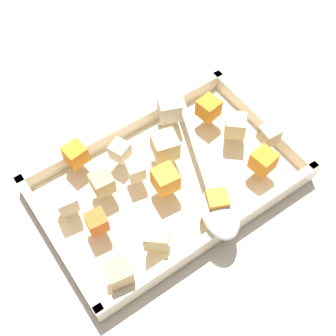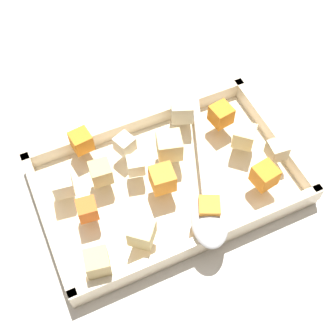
% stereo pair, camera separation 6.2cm
% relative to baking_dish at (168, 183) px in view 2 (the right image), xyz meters
% --- Properties ---
extents(ground_plane, '(4.00, 4.00, 0.00)m').
position_rel_baking_dish_xyz_m(ground_plane, '(0.00, 0.00, -0.01)').
color(ground_plane, beige).
extents(baking_dish, '(0.36, 0.23, 0.04)m').
position_rel_baking_dish_xyz_m(baking_dish, '(0.00, 0.00, 0.00)').
color(baking_dish, beige).
rests_on(baking_dish, ground_plane).
extents(carrot_chunk_center, '(0.03, 0.03, 0.03)m').
position_rel_baking_dish_xyz_m(carrot_chunk_center, '(-0.02, -0.02, 0.04)').
color(carrot_chunk_center, orange).
rests_on(carrot_chunk_center, baking_dish).
extents(carrot_chunk_rim_edge, '(0.03, 0.03, 0.03)m').
position_rel_baking_dish_xyz_m(carrot_chunk_rim_edge, '(0.11, -0.07, 0.04)').
color(carrot_chunk_rim_edge, orange).
rests_on(carrot_chunk_rim_edge, baking_dish).
extents(carrot_chunk_near_spoon, '(0.03, 0.03, 0.02)m').
position_rel_baking_dish_xyz_m(carrot_chunk_near_spoon, '(-0.12, -0.02, 0.04)').
color(carrot_chunk_near_spoon, orange).
rests_on(carrot_chunk_near_spoon, baking_dish).
extents(carrot_chunk_heap_side, '(0.04, 0.04, 0.03)m').
position_rel_baking_dish_xyz_m(carrot_chunk_heap_side, '(0.02, -0.08, 0.04)').
color(carrot_chunk_heap_side, orange).
rests_on(carrot_chunk_heap_side, baking_dish).
extents(carrot_chunk_heap_top, '(0.03, 0.03, 0.03)m').
position_rel_baking_dish_xyz_m(carrot_chunk_heap_top, '(-0.09, 0.09, 0.04)').
color(carrot_chunk_heap_top, orange).
rests_on(carrot_chunk_heap_top, baking_dish).
extents(carrot_chunk_near_right, '(0.03, 0.03, 0.03)m').
position_rel_baking_dish_xyz_m(carrot_chunk_near_right, '(0.11, 0.05, 0.04)').
color(carrot_chunk_near_right, orange).
rests_on(carrot_chunk_near_right, baking_dish).
extents(potato_chunk_far_right, '(0.03, 0.03, 0.03)m').
position_rel_baking_dish_xyz_m(potato_chunk_far_right, '(0.15, -0.04, 0.04)').
color(potato_chunk_far_right, beige).
rests_on(potato_chunk_far_right, baking_dish).
extents(potato_chunk_corner_se, '(0.04, 0.04, 0.03)m').
position_rel_baking_dish_xyz_m(potato_chunk_corner_se, '(0.02, 0.03, 0.05)').
color(potato_chunk_corner_se, '#E0CC89').
rests_on(potato_chunk_corner_se, baking_dish).
extents(potato_chunk_corner_nw, '(0.04, 0.04, 0.03)m').
position_rel_baking_dish_xyz_m(potato_chunk_corner_nw, '(-0.07, -0.08, 0.04)').
color(potato_chunk_corner_nw, '#E0CC89').
rests_on(potato_chunk_corner_nw, baking_dish).
extents(potato_chunk_back_center, '(0.03, 0.03, 0.03)m').
position_rel_baking_dish_xyz_m(potato_chunk_back_center, '(-0.14, 0.03, 0.04)').
color(potato_chunk_back_center, beige).
rests_on(potato_chunk_back_center, baking_dish).
extents(potato_chunk_front_center, '(0.03, 0.03, 0.03)m').
position_rel_baking_dish_xyz_m(potato_chunk_front_center, '(-0.13, -0.09, 0.04)').
color(potato_chunk_front_center, tan).
rests_on(potato_chunk_front_center, baking_dish).
extents(potato_chunk_mid_right, '(0.03, 0.03, 0.03)m').
position_rel_baking_dish_xyz_m(potato_chunk_mid_right, '(-0.09, 0.03, 0.04)').
color(potato_chunk_mid_right, tan).
rests_on(potato_chunk_mid_right, baking_dish).
extents(potato_chunk_under_handle, '(0.03, 0.03, 0.02)m').
position_rel_baking_dish_xyz_m(potato_chunk_under_handle, '(-0.04, 0.02, 0.04)').
color(potato_chunk_under_handle, beige).
rests_on(potato_chunk_under_handle, baking_dish).
extents(potato_chunk_corner_sw, '(0.04, 0.04, 0.03)m').
position_rel_baking_dish_xyz_m(potato_chunk_corner_sw, '(0.12, 0.01, 0.04)').
color(potato_chunk_corner_sw, '#E0CC89').
rests_on(potato_chunk_corner_sw, baking_dish).
extents(parsnip_chunk_near_left, '(0.03, 0.03, 0.02)m').
position_rel_baking_dish_xyz_m(parsnip_chunk_near_left, '(-0.04, 0.06, 0.04)').
color(parsnip_chunk_near_left, silver).
rests_on(parsnip_chunk_near_left, baking_dish).
extents(parsnip_chunk_far_left, '(0.04, 0.04, 0.03)m').
position_rel_baking_dish_xyz_m(parsnip_chunk_far_left, '(0.06, 0.08, 0.04)').
color(parsnip_chunk_far_left, beige).
rests_on(parsnip_chunk_far_left, baking_dish).
extents(serving_spoon, '(0.12, 0.25, 0.02)m').
position_rel_baking_dish_xyz_m(serving_spoon, '(0.02, -0.08, 0.04)').
color(serving_spoon, silver).
rests_on(serving_spoon, baking_dish).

